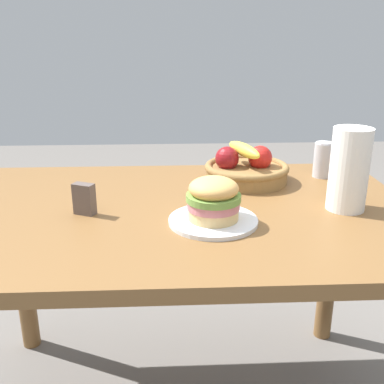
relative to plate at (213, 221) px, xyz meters
The scene contains 7 objects.
dining_table 0.18m from the plate, 126.81° to the left, with size 1.40×0.90×0.75m.
plate is the anchor object (origin of this frame).
sandwich 0.06m from the plate, behind, with size 0.15×0.15×0.12m.
soda_can 0.59m from the plate, 42.99° to the left, with size 0.07×0.07×0.13m.
fruit_basket 0.39m from the plate, 67.91° to the left, with size 0.29×0.29×0.14m.
paper_towel_roll 0.42m from the plate, 11.95° to the left, with size 0.11×0.11×0.24m, color white.
napkin_holder 0.37m from the plate, 167.24° to the left, with size 0.06×0.03×0.09m, color #594C47.
Camera 1 is at (-0.02, -1.24, 1.23)m, focal length 42.13 mm.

